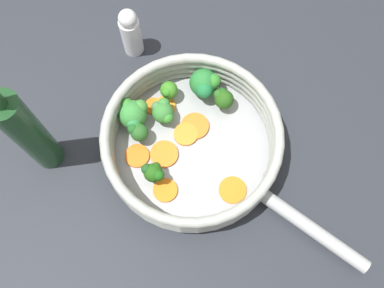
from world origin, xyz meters
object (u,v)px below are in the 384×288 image
object	(u,v)px
broccoli_floret_6	(153,173)
carrot_slice_5	(137,156)
carrot_slice_2	(164,154)
broccoli_floret_2	(223,99)
broccoli_floret_3	(133,114)
broccoli_floret_5	(163,112)
carrot_slice_6	(154,106)
skillet	(192,148)
carrot_slice_0	(187,133)
oil_bottle	(28,132)
carrot_slice_7	(165,106)
carrot_slice_4	(233,190)
broccoli_floret_0	(205,84)
carrot_slice_3	(195,126)
broccoli_floret_1	(138,131)
salt_shaker	(131,32)
broccoli_floret_4	(168,91)
carrot_slice_1	(165,190)

from	to	relation	value
broccoli_floret_6	carrot_slice_5	bearing A→B (deg)	-76.36
carrot_slice_2	carrot_slice_5	size ratio (longest dim) A/B	1.15
broccoli_floret_2	broccoli_floret_3	world-z (taller)	broccoli_floret_3
broccoli_floret_5	broccoli_floret_6	size ratio (longest dim) A/B	1.01
carrot_slice_6	skillet	bearing A→B (deg)	105.67
carrot_slice_0	carrot_slice_5	world-z (taller)	same
broccoli_floret_6	oil_bottle	bearing A→B (deg)	-39.13
carrot_slice_7	broccoli_floret_5	bearing A→B (deg)	61.44
carrot_slice_4	broccoli_floret_0	bearing A→B (deg)	-102.03
broccoli_floret_2	carrot_slice_6	bearing A→B (deg)	-25.26
carrot_slice_3	broccoli_floret_0	bearing A→B (deg)	-130.29
carrot_slice_4	broccoli_floret_2	world-z (taller)	broccoli_floret_2
carrot_slice_3	broccoli_floret_3	world-z (taller)	broccoli_floret_3
carrot_slice_0	carrot_slice_5	xyz separation A→B (m)	(0.09, -0.00, -0.00)
broccoli_floret_1	broccoli_floret_3	distance (m)	0.03
skillet	broccoli_floret_0	xyz separation A→B (m)	(-0.06, -0.08, 0.04)
broccoli_floret_1	oil_bottle	distance (m)	0.16
carrot_slice_0	carrot_slice_2	world-z (taller)	same
broccoli_floret_1	salt_shaker	distance (m)	0.17
carrot_slice_2	carrot_slice_6	bearing A→B (deg)	-103.25
carrot_slice_6	broccoli_floret_4	distance (m)	0.04
carrot_slice_4	carrot_slice_3	bearing A→B (deg)	-87.33
carrot_slice_1	salt_shaker	distance (m)	0.27
broccoli_floret_5	broccoli_floret_4	bearing A→B (deg)	-127.68
carrot_slice_1	carrot_slice_0	bearing A→B (deg)	-136.20
carrot_slice_2	broccoli_floret_3	bearing A→B (deg)	-76.20
skillet	carrot_slice_7	distance (m)	0.08
carrot_slice_1	carrot_slice_3	size ratio (longest dim) A/B	0.83
carrot_slice_5	carrot_slice_0	bearing A→B (deg)	179.17
broccoli_floret_5	broccoli_floret_6	xyz separation A→B (m)	(0.06, 0.09, 0.00)
carrot_slice_3	carrot_slice_6	bearing A→B (deg)	-54.00
carrot_slice_5	broccoli_floret_4	distance (m)	0.12
carrot_slice_1	broccoli_floret_1	size ratio (longest dim) A/B	0.89
skillet	carrot_slice_1	distance (m)	0.08
carrot_slice_6	carrot_slice_7	world-z (taller)	carrot_slice_7
carrot_slice_1	carrot_slice_7	size ratio (longest dim) A/B	1.06
carrot_slice_3	broccoli_floret_1	size ratio (longest dim) A/B	1.07
carrot_slice_6	carrot_slice_5	bearing A→B (deg)	48.53
skillet	broccoli_floret_1	size ratio (longest dim) A/B	6.09
skillet	carrot_slice_3	bearing A→B (deg)	-123.57
carrot_slice_2	broccoli_floret_4	size ratio (longest dim) A/B	1.08
carrot_slice_0	carrot_slice_6	world-z (taller)	carrot_slice_0
carrot_slice_1	broccoli_floret_5	world-z (taller)	broccoli_floret_5
broccoli_floret_4	carrot_slice_2	bearing A→B (deg)	60.52
carrot_slice_6	salt_shaker	world-z (taller)	salt_shaker
carrot_slice_5	carrot_slice_7	bearing A→B (deg)	-142.22
broccoli_floret_1	carrot_slice_5	bearing A→B (deg)	58.19
carrot_slice_0	broccoli_floret_6	bearing A→B (deg)	28.55
carrot_slice_7	broccoli_floret_1	size ratio (longest dim) A/B	0.83
carrot_slice_7	carrot_slice_4	bearing A→B (deg)	101.19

